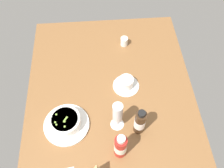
{
  "coord_description": "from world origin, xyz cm",
  "views": [
    {
      "loc": [
        62.73,
        -4.23,
        105.67
      ],
      "look_at": [
        -1.65,
        0.68,
        8.01
      ],
      "focal_mm": 39.27,
      "sensor_mm": 36.0,
      "label": 1
    }
  ],
  "objects_px": {
    "porridge_bowl": "(66,122)",
    "wine_glass": "(118,114)",
    "sauce_bottle_brown": "(140,122)",
    "sauce_bottle_red": "(121,146)",
    "coffee_cup": "(126,83)",
    "creamer_jug": "(124,41)"
  },
  "relations": [
    {
      "from": "porridge_bowl",
      "to": "wine_glass",
      "type": "height_order",
      "value": "wine_glass"
    },
    {
      "from": "sauce_bottle_brown",
      "to": "porridge_bowl",
      "type": "bearing_deg",
      "value": -97.76
    },
    {
      "from": "sauce_bottle_brown",
      "to": "sauce_bottle_red",
      "type": "bearing_deg",
      "value": -43.02
    },
    {
      "from": "coffee_cup",
      "to": "sauce_bottle_red",
      "type": "xyz_separation_m",
      "value": [
        0.34,
        -0.06,
        0.05
      ]
    },
    {
      "from": "sauce_bottle_brown",
      "to": "creamer_jug",
      "type": "bearing_deg",
      "value": -178.72
    },
    {
      "from": "coffee_cup",
      "to": "sauce_bottle_red",
      "type": "height_order",
      "value": "sauce_bottle_red"
    },
    {
      "from": "creamer_jug",
      "to": "wine_glass",
      "type": "height_order",
      "value": "wine_glass"
    },
    {
      "from": "sauce_bottle_brown",
      "to": "wine_glass",
      "type": "bearing_deg",
      "value": -108.3
    },
    {
      "from": "creamer_jug",
      "to": "coffee_cup",
      "type": "bearing_deg",
      "value": -4.16
    },
    {
      "from": "creamer_jug",
      "to": "wine_glass",
      "type": "relative_size",
      "value": 0.32
    },
    {
      "from": "creamer_jug",
      "to": "sauce_bottle_brown",
      "type": "bearing_deg",
      "value": 1.28
    },
    {
      "from": "creamer_jug",
      "to": "sauce_bottle_brown",
      "type": "xyz_separation_m",
      "value": [
        0.53,
        0.01,
        0.05
      ]
    },
    {
      "from": "coffee_cup",
      "to": "porridge_bowl",
      "type": "bearing_deg",
      "value": -56.58
    },
    {
      "from": "porridge_bowl",
      "to": "coffee_cup",
      "type": "distance_m",
      "value": 0.36
    },
    {
      "from": "porridge_bowl",
      "to": "coffee_cup",
      "type": "xyz_separation_m",
      "value": [
        -0.2,
        0.3,
        -0.01
      ]
    },
    {
      "from": "sauce_bottle_brown",
      "to": "sauce_bottle_red",
      "type": "xyz_separation_m",
      "value": [
        0.1,
        -0.09,
        -0.0
      ]
    },
    {
      "from": "sauce_bottle_red",
      "to": "coffee_cup",
      "type": "bearing_deg",
      "value": 169.8
    },
    {
      "from": "coffee_cup",
      "to": "creamer_jug",
      "type": "bearing_deg",
      "value": 175.84
    },
    {
      "from": "wine_glass",
      "to": "coffee_cup",
      "type": "bearing_deg",
      "value": 163.29
    },
    {
      "from": "sauce_bottle_red",
      "to": "porridge_bowl",
      "type": "bearing_deg",
      "value": -121.72
    },
    {
      "from": "porridge_bowl",
      "to": "sauce_bottle_brown",
      "type": "relative_size",
      "value": 1.26
    },
    {
      "from": "wine_glass",
      "to": "sauce_bottle_red",
      "type": "relative_size",
      "value": 1.07
    }
  ]
}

